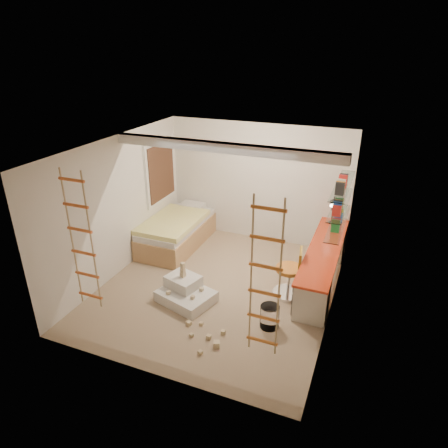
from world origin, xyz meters
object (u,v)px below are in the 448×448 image
at_px(bed, 177,231).
at_px(swivel_chair, 290,279).
at_px(play_platform, 185,292).
at_px(desk, 323,264).

distance_m(bed, swivel_chair, 2.90).
distance_m(swivel_chair, play_platform, 1.84).
height_order(swivel_chair, play_platform, swivel_chair).
bearing_deg(play_platform, desk, 34.14).
bearing_deg(play_platform, swivel_chair, 26.67).
relative_size(bed, play_platform, 1.91).
bearing_deg(swivel_chair, play_platform, -153.33).
height_order(desk, swivel_chair, swivel_chair).
distance_m(desk, swivel_chair, 0.76).
bearing_deg(bed, play_platform, -58.25).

